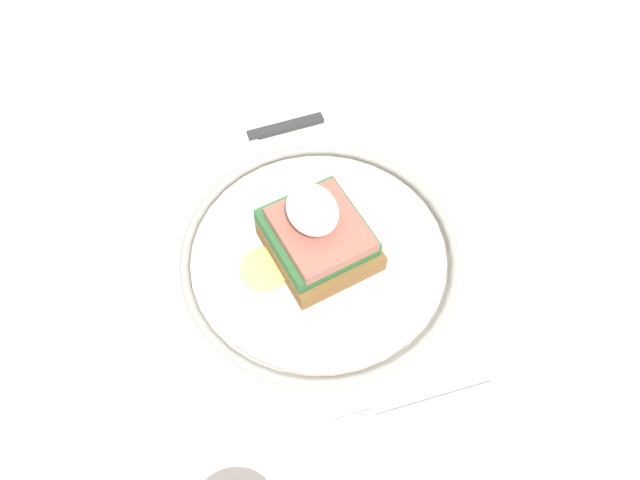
% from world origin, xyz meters
% --- Properties ---
extents(ground_plane, '(6.00, 6.00, 0.00)m').
position_xyz_m(ground_plane, '(0.00, 0.00, 0.00)').
color(ground_plane, '#B2ADA3').
extents(dining_table, '(0.80, 0.86, 0.76)m').
position_xyz_m(dining_table, '(0.00, 0.00, 0.63)').
color(dining_table, beige).
rests_on(dining_table, ground_plane).
extents(plate, '(0.28, 0.28, 0.02)m').
position_xyz_m(plate, '(0.04, 0.04, 0.77)').
color(plate, silver).
rests_on(plate, dining_table).
extents(sandwich, '(0.10, 0.13, 0.09)m').
position_xyz_m(sandwich, '(0.04, 0.04, 0.81)').
color(sandwich, brown).
rests_on(sandwich, plate).
extents(fork, '(0.05, 0.15, 0.00)m').
position_xyz_m(fork, '(-0.13, 0.04, 0.76)').
color(fork, silver).
rests_on(fork, dining_table).
extents(knife, '(0.05, 0.19, 0.01)m').
position_xyz_m(knife, '(0.22, 0.02, 0.76)').
color(knife, '#2D2D2D').
rests_on(knife, dining_table).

